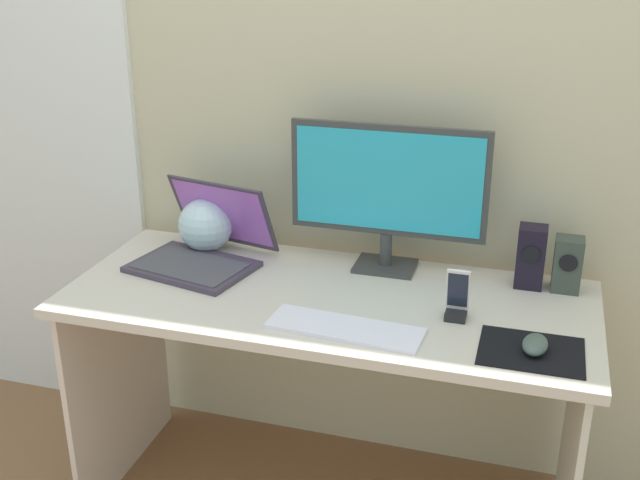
{
  "coord_description": "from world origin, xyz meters",
  "views": [
    {
      "loc": [
        0.53,
        -1.87,
        1.69
      ],
      "look_at": [
        -0.02,
        -0.02,
        0.91
      ],
      "focal_mm": 43.45,
      "sensor_mm": 36.0,
      "label": 1
    }
  ],
  "objects_px": {
    "monitor": "(388,189)",
    "mouse": "(535,345)",
    "speaker_near_monitor": "(531,257)",
    "laptop": "(203,248)",
    "fishbowl": "(206,225)",
    "phone_in_dock": "(457,301)",
    "keyboard_external": "(345,328)",
    "speaker_right": "(567,264)"
  },
  "relations": [
    {
      "from": "laptop",
      "to": "fishbowl",
      "type": "xyz_separation_m",
      "value": [
        -0.04,
        0.1,
        0.03
      ]
    },
    {
      "from": "speaker_right",
      "to": "keyboard_external",
      "type": "bearing_deg",
      "value": -142.92
    },
    {
      "from": "mouse",
      "to": "laptop",
      "type": "bearing_deg",
      "value": 170.4
    },
    {
      "from": "monitor",
      "to": "speaker_near_monitor",
      "type": "xyz_separation_m",
      "value": [
        0.42,
        -0.01,
        -0.16
      ]
    },
    {
      "from": "speaker_right",
      "to": "phone_in_dock",
      "type": "bearing_deg",
      "value": -136.69
    },
    {
      "from": "fishbowl",
      "to": "phone_in_dock",
      "type": "distance_m",
      "value": 0.86
    },
    {
      "from": "speaker_right",
      "to": "speaker_near_monitor",
      "type": "relative_size",
      "value": 0.88
    },
    {
      "from": "speaker_right",
      "to": "keyboard_external",
      "type": "xyz_separation_m",
      "value": [
        -0.53,
        -0.4,
        -0.07
      ]
    },
    {
      "from": "speaker_near_monitor",
      "to": "keyboard_external",
      "type": "height_order",
      "value": "speaker_near_monitor"
    },
    {
      "from": "keyboard_external",
      "to": "mouse",
      "type": "xyz_separation_m",
      "value": [
        0.47,
        0.02,
        0.02
      ]
    },
    {
      "from": "speaker_near_monitor",
      "to": "keyboard_external",
      "type": "relative_size",
      "value": 0.45
    },
    {
      "from": "speaker_right",
      "to": "fishbowl",
      "type": "distance_m",
      "value": 1.1
    },
    {
      "from": "fishbowl",
      "to": "keyboard_external",
      "type": "distance_m",
      "value": 0.69
    },
    {
      "from": "speaker_near_monitor",
      "to": "mouse",
      "type": "height_order",
      "value": "speaker_near_monitor"
    },
    {
      "from": "speaker_near_monitor",
      "to": "mouse",
      "type": "bearing_deg",
      "value": -85.18
    },
    {
      "from": "speaker_near_monitor",
      "to": "phone_in_dock",
      "type": "height_order",
      "value": "speaker_near_monitor"
    },
    {
      "from": "laptop",
      "to": "phone_in_dock",
      "type": "bearing_deg",
      "value": -10.32
    },
    {
      "from": "fishbowl",
      "to": "keyboard_external",
      "type": "bearing_deg",
      "value": -35.17
    },
    {
      "from": "keyboard_external",
      "to": "phone_in_dock",
      "type": "xyz_separation_m",
      "value": [
        0.26,
        0.15,
        0.04
      ]
    },
    {
      "from": "phone_in_dock",
      "to": "mouse",
      "type": "bearing_deg",
      "value": -31.55
    },
    {
      "from": "fishbowl",
      "to": "phone_in_dock",
      "type": "relative_size",
      "value": 1.24
    },
    {
      "from": "speaker_right",
      "to": "keyboard_external",
      "type": "relative_size",
      "value": 0.39
    },
    {
      "from": "monitor",
      "to": "mouse",
      "type": "relative_size",
      "value": 5.8
    },
    {
      "from": "monitor",
      "to": "fishbowl",
      "type": "xyz_separation_m",
      "value": [
        -0.58,
        -0.02,
        -0.17
      ]
    },
    {
      "from": "mouse",
      "to": "monitor",
      "type": "bearing_deg",
      "value": 144.74
    },
    {
      "from": "speaker_near_monitor",
      "to": "fishbowl",
      "type": "height_order",
      "value": "speaker_near_monitor"
    },
    {
      "from": "monitor",
      "to": "laptop",
      "type": "height_order",
      "value": "monitor"
    },
    {
      "from": "speaker_near_monitor",
      "to": "phone_in_dock",
      "type": "distance_m",
      "value": 0.31
    },
    {
      "from": "monitor",
      "to": "phone_in_dock",
      "type": "xyz_separation_m",
      "value": [
        0.25,
        -0.26,
        -0.2
      ]
    },
    {
      "from": "monitor",
      "to": "speaker_near_monitor",
      "type": "bearing_deg",
      "value": -0.83
    },
    {
      "from": "phone_in_dock",
      "to": "monitor",
      "type": "bearing_deg",
      "value": 132.99
    },
    {
      "from": "speaker_right",
      "to": "mouse",
      "type": "relative_size",
      "value": 1.57
    },
    {
      "from": "monitor",
      "to": "laptop",
      "type": "bearing_deg",
      "value": -167.48
    },
    {
      "from": "monitor",
      "to": "keyboard_external",
      "type": "xyz_separation_m",
      "value": [
        -0.02,
        -0.41,
        -0.25
      ]
    },
    {
      "from": "speaker_near_monitor",
      "to": "laptop",
      "type": "bearing_deg",
      "value": -173.22
    },
    {
      "from": "monitor",
      "to": "mouse",
      "type": "xyz_separation_m",
      "value": [
        0.45,
        -0.39,
        -0.23
      ]
    },
    {
      "from": "monitor",
      "to": "fishbowl",
      "type": "relative_size",
      "value": 3.36
    },
    {
      "from": "mouse",
      "to": "speaker_right",
      "type": "bearing_deg",
      "value": 85.47
    },
    {
      "from": "laptop",
      "to": "fishbowl",
      "type": "height_order",
      "value": "laptop"
    },
    {
      "from": "mouse",
      "to": "phone_in_dock",
      "type": "xyz_separation_m",
      "value": [
        -0.2,
        0.13,
        0.03
      ]
    },
    {
      "from": "laptop",
      "to": "fishbowl",
      "type": "relative_size",
      "value": 2.4
    },
    {
      "from": "keyboard_external",
      "to": "laptop",
      "type": "bearing_deg",
      "value": 155.02
    }
  ]
}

